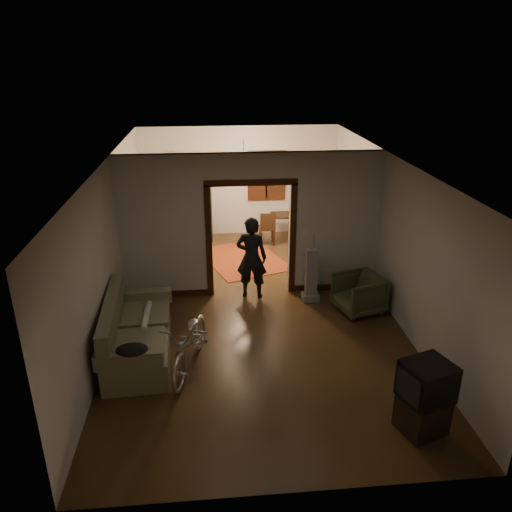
{
  "coord_description": "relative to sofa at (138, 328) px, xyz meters",
  "views": [
    {
      "loc": [
        -0.76,
        -8.27,
        4.5
      ],
      "look_at": [
        0.0,
        -0.3,
        1.2
      ],
      "focal_mm": 35.0,
      "sensor_mm": 36.0,
      "label": 1
    }
  ],
  "objects": [
    {
      "name": "rolled_paper",
      "position": [
        0.1,
        0.3,
        0.05
      ],
      "size": [
        0.11,
        0.88,
        0.11
      ],
      "primitive_type": "cylinder",
      "rotation": [
        1.57,
        0.0,
        0.0
      ],
      "color": "beige",
      "rests_on": "sofa"
    },
    {
      "name": "partition_wall",
      "position": [
        1.96,
        2.1,
        0.92
      ],
      "size": [
        5.0,
        0.14,
        2.8
      ],
      "primitive_type": "cube",
      "color": "beige",
      "rests_on": "floor"
    },
    {
      "name": "armchair",
      "position": [
        3.87,
        1.1,
        -0.12
      ],
      "size": [
        0.96,
        0.95,
        0.72
      ],
      "primitive_type": "imported",
      "rotation": [
        0.0,
        0.0,
        -1.3
      ],
      "color": "#3D4929",
      "rests_on": "floor"
    },
    {
      "name": "sofa",
      "position": [
        0.0,
        0.0,
        0.0
      ],
      "size": [
        1.06,
        2.14,
        0.96
      ],
      "primitive_type": "cube",
      "rotation": [
        0.0,
        0.0,
        0.05
      ],
      "color": "#5D5F3F",
      "rests_on": "floor"
    },
    {
      "name": "globe",
      "position": [
        0.72,
        5.16,
        1.46
      ],
      "size": [
        0.27,
        0.27,
        0.27
      ],
      "primitive_type": "sphere",
      "color": "#1E5972",
      "rests_on": "locker"
    },
    {
      "name": "person",
      "position": [
        1.96,
        1.9,
        0.33
      ],
      "size": [
        0.67,
        0.52,
        1.63
      ],
      "primitive_type": "imported",
      "rotation": [
        0.0,
        0.0,
        2.9
      ],
      "color": "black",
      "rests_on": "floor"
    },
    {
      "name": "far_window",
      "position": [
        2.66,
        5.56,
        1.07
      ],
      "size": [
        0.98,
        0.06,
        1.28
      ],
      "primitive_type": "cube",
      "color": "black",
      "rests_on": "wall_back"
    },
    {
      "name": "bicycle",
      "position": [
        0.83,
        -0.42,
        -0.04
      ],
      "size": [
        0.98,
        1.78,
        0.89
      ],
      "primitive_type": "imported",
      "rotation": [
        0.0,
        0.0,
        -0.24
      ],
      "color": "silver",
      "rests_on": "floor"
    },
    {
      "name": "light_switch",
      "position": [
        3.01,
        2.03,
        0.77
      ],
      "size": [
        0.08,
        0.01,
        0.12
      ],
      "primitive_type": "cube",
      "color": "silver",
      "rests_on": "partition_wall"
    },
    {
      "name": "jacket",
      "position": [
        0.05,
        -0.91,
        0.2
      ],
      "size": [
        0.44,
        0.33,
        0.13
      ],
      "primitive_type": "ellipsoid",
      "color": "black",
      "rests_on": "sofa"
    },
    {
      "name": "locker",
      "position": [
        0.72,
        5.16,
        0.49
      ],
      "size": [
        1.05,
        0.68,
        1.95
      ],
      "primitive_type": "cube",
      "rotation": [
        0.0,
        0.0,
        0.15
      ],
      "color": "#27301D",
      "rests_on": "floor"
    },
    {
      "name": "door_casing",
      "position": [
        1.96,
        2.1,
        0.62
      ],
      "size": [
        1.74,
        0.2,
        2.32
      ],
      "primitive_type": "cube",
      "color": "#32170B",
      "rests_on": "floor"
    },
    {
      "name": "desk_chair",
      "position": [
        2.59,
        4.73,
        -0.06
      ],
      "size": [
        0.48,
        0.48,
        0.85
      ],
      "primitive_type": "cube",
      "rotation": [
        0.0,
        0.0,
        0.33
      ],
      "color": "black",
      "rests_on": "floor"
    },
    {
      "name": "vacuum",
      "position": [
        3.08,
        1.62,
        0.05
      ],
      "size": [
        0.38,
        0.33,
        1.06
      ],
      "primitive_type": "cube",
      "rotation": [
        0.0,
        0.0,
        0.25
      ],
      "color": "gray",
      "rests_on": "floor"
    },
    {
      "name": "oriental_rug",
      "position": [
        1.92,
        3.78,
        -0.47
      ],
      "size": [
        2.23,
        2.53,
        0.02
      ],
      "primitive_type": "cube",
      "rotation": [
        0.0,
        0.0,
        0.34
      ],
      "color": "maroon",
      "rests_on": "floor"
    },
    {
      "name": "wall_left",
      "position": [
        -0.54,
        1.35,
        0.92
      ],
      "size": [
        0.02,
        8.5,
        2.8
      ],
      "primitive_type": "cube",
      "color": "beige",
      "rests_on": "floor"
    },
    {
      "name": "desk",
      "position": [
        3.19,
        4.95,
        -0.14
      ],
      "size": [
        1.02,
        0.73,
        0.68
      ],
      "primitive_type": "cube",
      "rotation": [
        0.0,
        0.0,
        0.25
      ],
      "color": "black",
      "rests_on": "floor"
    },
    {
      "name": "crt_tv",
      "position": [
        3.78,
        -2.07,
        0.26
      ],
      "size": [
        0.71,
        0.67,
        0.49
      ],
      "primitive_type": "cube",
      "rotation": [
        0.0,
        0.0,
        0.33
      ],
      "color": "black",
      "rests_on": "tv_stand"
    },
    {
      "name": "wall_right",
      "position": [
        4.46,
        1.35,
        0.92
      ],
      "size": [
        0.02,
        8.5,
        2.8
      ],
      "primitive_type": "cube",
      "color": "beige",
      "rests_on": "floor"
    },
    {
      "name": "ceiling",
      "position": [
        1.96,
        1.35,
        2.32
      ],
      "size": [
        5.0,
        8.5,
        0.01
      ],
      "primitive_type": "cube",
      "color": "white",
      "rests_on": "floor"
    },
    {
      "name": "tv_stand",
      "position": [
        3.78,
        -2.07,
        -0.24
      ],
      "size": [
        0.66,
        0.63,
        0.48
      ],
      "primitive_type": "cube",
      "rotation": [
        0.0,
        0.0,
        0.33
      ],
      "color": "black",
      "rests_on": "floor"
    },
    {
      "name": "chandelier",
      "position": [
        1.96,
        3.85,
        1.87
      ],
      "size": [
        0.24,
        0.24,
        0.24
      ],
      "primitive_type": "sphere",
      "color": "#FFE0A5",
      "rests_on": "ceiling"
    },
    {
      "name": "wall_back",
      "position": [
        1.96,
        5.6,
        0.92
      ],
      "size": [
        5.0,
        0.02,
        2.8
      ],
      "primitive_type": "cube",
      "color": "beige",
      "rests_on": "floor"
    },
    {
      "name": "floor",
      "position": [
        1.96,
        1.35,
        -0.48
      ],
      "size": [
        5.0,
        8.5,
        0.01
      ],
      "primitive_type": "cube",
      "color": "#32200F",
      "rests_on": "ground"
    }
  ]
}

